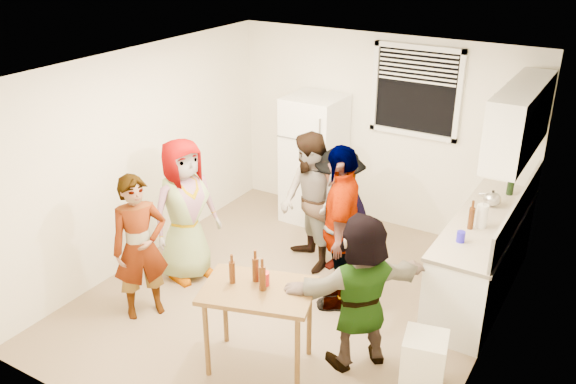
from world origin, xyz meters
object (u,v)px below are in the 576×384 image
Objects in this scene: serving_table at (260,363)px; guest_stripe at (147,311)px; wine_bottle at (509,194)px; blue_cup at (460,242)px; kettle at (491,206)px; trash_bin at (423,364)px; beer_bottle_table at (233,283)px; red_cup at (264,285)px; guest_back_left at (309,265)px; guest_orange at (357,360)px; refrigerator at (314,159)px; guest_back_right at (336,269)px; guest_black at (338,301)px; guest_grey at (190,274)px; beer_bottle_counter at (470,229)px.

guest_stripe is (-1.46, 0.08, 0.00)m from serving_table.
wine_bottle is 2.80× the size of blue_cup.
wine_bottle is (0.10, 0.41, 0.00)m from kettle.
serving_table is at bearing -129.33° from blue_cup.
kettle is 2.19m from trash_bin.
beer_bottle_table reaches higher than red_cup.
guest_back_left is 1.75m from guest_orange.
guest_orange is (1.80, -2.42, -0.85)m from refrigerator.
guest_back_right is 0.84× the size of guest_black.
beer_bottle_table is at bearing -38.99° from guest_black.
kettle is 0.13× the size of guest_black.
trash_bin is 1.53m from red_cup.
wine_bottle reaches higher than red_cup.
guest_back_left is (-1.85, 1.31, -0.25)m from trash_bin.
serving_table is (-1.38, -0.47, -0.25)m from trash_bin.
red_cup is (-1.37, -0.39, 0.57)m from trash_bin.
beer_bottle_table is (-0.25, -0.04, 0.82)m from serving_table.
guest_back_right reaches higher than guest_stripe.
trash_bin is 0.68m from guest_orange.
guest_back_right is (-1.52, 1.38, -0.25)m from trash_bin.
guest_grey is at bearing 152.92° from red_cup.
beer_bottle_table is at bearing -61.56° from guest_stripe.
guest_black is (0.15, 1.19, -0.82)m from red_cup.
beer_bottle_counter is 3.16m from guest_grey.
trash_bin is 0.33× the size of guest_back_left.
blue_cup reaches higher than red_cup.
beer_bottle_table is (-1.60, -2.60, -0.08)m from kettle.
red_cup reaches higher than guest_back_right.
guest_grey is 1.10× the size of guest_orange.
refrigerator is at bearing -102.78° from guest_orange.
trash_bin is (2.43, -2.47, -0.60)m from refrigerator.
serving_table is at bearing 8.31° from beer_bottle_table.
refrigerator reaches higher than beer_bottle_counter.
guest_stripe is at bearing 176.89° from serving_table.
red_cup is (-1.34, -2.48, -0.08)m from kettle.
beer_bottle_table reaches higher than guest_back_right.
guest_grey is (-1.30, 0.91, -0.82)m from beer_bottle_table.
wine_bottle is at bearing 101.01° from kettle.
kettle is 3.05m from beer_bottle_table.
refrigerator is 1.04× the size of guest_back_left.
kettle reaches higher than serving_table.
serving_table is at bearing -93.15° from kettle.
refrigerator reaches higher than trash_bin.
beer_bottle_table is 1.79m from guest_grey.
beer_bottle_table reaches higher than guest_black.
kettle is 2.13× the size of blue_cup.
refrigerator reaches higher than guest_stripe.
blue_cup is at bearing -58.07° from guest_grey.
kettle is at bearing 90.82° from trash_bin.
beer_bottle_counter reaches higher than guest_black.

